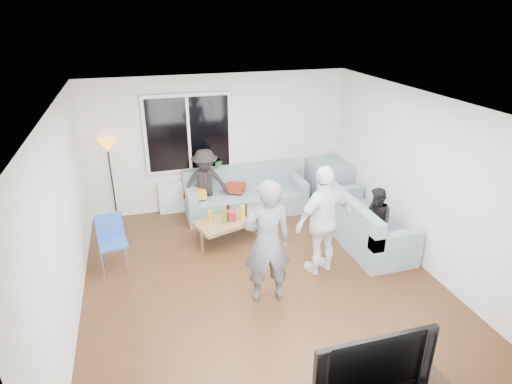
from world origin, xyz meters
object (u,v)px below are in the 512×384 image
object	(u,v)px
sofa_right_section	(365,219)
coffee_table	(229,230)
side_chair	(113,244)
television	(368,358)
player_right	(324,221)
sofa_back_section	(245,192)
player_left	(267,242)
spectator_back	(206,184)
spectator_right	(376,221)
floor_lamp	(112,181)

from	to	relation	value
sofa_right_section	coffee_table	size ratio (longest dim) A/B	1.82
sofa_right_section	side_chair	distance (m)	4.08
coffee_table	television	world-z (taller)	television
player_right	side_chair	bearing A→B (deg)	-32.56
sofa_back_section	television	distance (m)	4.78
sofa_back_section	player_left	bearing A→B (deg)	-98.79
player_right	sofa_right_section	bearing A→B (deg)	-165.98
sofa_back_section	coffee_table	world-z (taller)	sofa_back_section
coffee_table	spectator_back	bearing A→B (deg)	100.38
coffee_table	spectator_right	world-z (taller)	spectator_right
player_left	player_right	distance (m)	1.08
sofa_right_section	floor_lamp	distance (m)	4.56
player_left	floor_lamp	bearing A→B (deg)	-52.83
sofa_right_section	spectator_back	world-z (taller)	spectator_back
side_chair	spectator_right	size ratio (longest dim) A/B	0.79
television	player_left	bearing A→B (deg)	98.39
floor_lamp	spectator_right	bearing A→B (deg)	-30.09
player_right	spectator_back	size ratio (longest dim) A/B	1.26
sofa_right_section	television	world-z (taller)	television
floor_lamp	spectator_back	size ratio (longest dim) A/B	1.17
side_chair	sofa_right_section	bearing A→B (deg)	-12.63
player_right	spectator_right	bearing A→B (deg)	179.31
spectator_back	player_left	bearing A→B (deg)	-81.74
coffee_table	floor_lamp	distance (m)	2.39
spectator_back	sofa_back_section	bearing A→B (deg)	-1.20
television	spectator_right	bearing A→B (deg)	57.75
sofa_back_section	sofa_right_section	xyz separation A→B (m)	(1.65, -1.66, 0.00)
player_right	spectator_back	xyz separation A→B (m)	(-1.34, 2.30, -0.17)
coffee_table	sofa_back_section	bearing A→B (deg)	60.92
coffee_table	floor_lamp	bearing A→B (deg)	143.03
sofa_back_section	spectator_right	xyz separation A→B (m)	(1.65, -1.98, 0.12)
spectator_back	television	distance (m)	4.85
side_chair	spectator_right	distance (m)	4.12
player_left	spectator_back	world-z (taller)	player_left
sofa_back_section	player_right	size ratio (longest dim) A/B	1.37
coffee_table	side_chair	world-z (taller)	side_chair
coffee_table	spectator_right	xyz separation A→B (m)	(2.22, -0.96, 0.35)
floor_lamp	coffee_table	bearing A→B (deg)	-36.97
sofa_right_section	television	distance (m)	3.59
floor_lamp	player_right	distance (m)	4.00
floor_lamp	spectator_right	size ratio (longest dim) A/B	1.43
sofa_back_section	coffee_table	xyz separation A→B (m)	(-0.57, -1.02, -0.22)
player_right	spectator_right	distance (m)	1.14
coffee_table	spectator_right	distance (m)	2.44
sofa_back_section	side_chair	bearing A→B (deg)	-150.47
sofa_back_section	spectator_back	size ratio (longest dim) A/B	1.72
sofa_back_section	floor_lamp	size ratio (longest dim) A/B	1.47
sofa_back_section	floor_lamp	distance (m)	2.48
floor_lamp	spectator_back	world-z (taller)	floor_lamp
coffee_table	player_right	size ratio (longest dim) A/B	0.65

